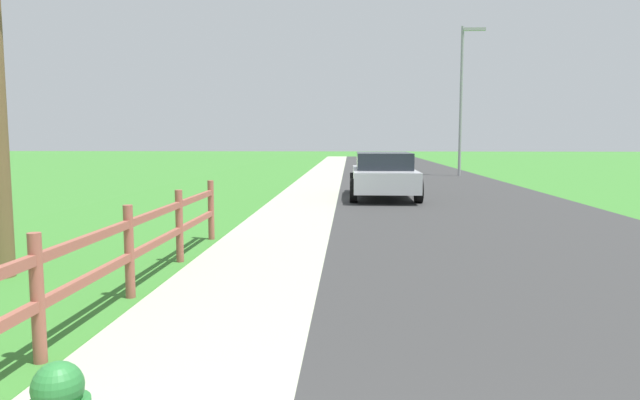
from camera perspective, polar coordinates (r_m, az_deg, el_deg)
name	(u,v)px	position (r m, az deg, el deg)	size (l,w,h in m)	color
ground_plane	(342,180)	(25.73, 2.16, 1.97)	(120.00, 120.00, 0.00)	#387A2D
road_asphalt	(415,177)	(27.89, 9.44, 2.22)	(7.00, 66.00, 0.01)	#323232
curb_concrete	(280,177)	(27.93, -3.95, 2.29)	(6.00, 66.00, 0.01)	#AAB295
grass_verge	(250,177)	(28.15, -6.98, 2.29)	(5.00, 66.00, 0.00)	#387A2D
rail_fence	(91,263)	(6.10, -21.78, -5.84)	(0.11, 9.88, 1.09)	#925141
parked_suv_silver	(383,174)	(18.21, 6.29, 2.57)	(2.10, 4.80, 1.42)	#B7BABF
street_lamp	(463,89)	(29.70, 14.02, 10.61)	(1.17, 0.20, 7.32)	gray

